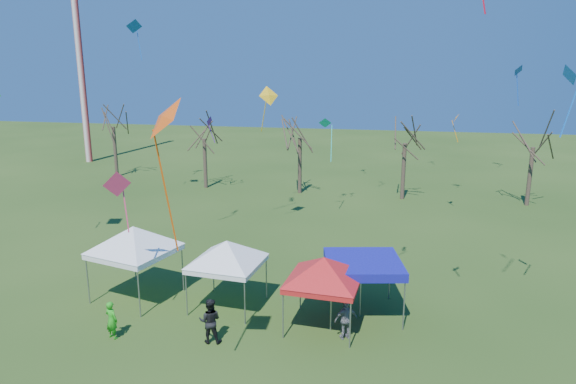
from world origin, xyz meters
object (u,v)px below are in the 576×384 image
at_px(tree_2, 300,118).
at_px(tent_white_mid, 227,245).
at_px(person_green, 112,320).
at_px(tree_1, 204,121).
at_px(person_grey, 346,319).
at_px(radio_mast, 79,45).
at_px(person_dark, 210,321).
at_px(tent_white_west, 133,231).
at_px(tent_blue, 363,264).
at_px(tree_4, 536,126).
at_px(tree_3, 406,123).
at_px(tree_0, 112,109).
at_px(tent_red, 324,262).

distance_m(tree_2, tent_white_mid, 21.53).
relative_size(tree_2, person_green, 5.34).
relative_size(tree_1, person_grey, 4.66).
bearing_deg(radio_mast, tent_white_mid, -49.54).
bearing_deg(person_grey, tree_2, -104.52).
xyz_separation_m(tree_2, person_dark, (0.96, -24.28, -5.40)).
relative_size(tent_white_west, tent_blue, 1.17).
bearing_deg(tent_white_mid, tree_4, 50.77).
distance_m(radio_mast, tree_3, 36.04).
distance_m(tree_1, tent_white_west, 22.12).
bearing_deg(tree_3, tree_2, 177.73).
xyz_separation_m(tent_white_mid, person_green, (-3.58, -3.52, -2.08)).
bearing_deg(tree_2, tree_1, 178.15).
relative_size(tree_4, person_green, 5.14).
bearing_deg(radio_mast, tree_0, -42.77).
height_order(tree_0, tree_1, tree_0).
bearing_deg(tree_0, tent_blue, -43.55).
relative_size(tree_4, tent_white_west, 1.83).
xyz_separation_m(tree_2, tent_white_mid, (0.68, -21.24, -3.44)).
bearing_deg(person_grey, tent_red, -65.44).
height_order(tree_1, tent_red, tree_1).
bearing_deg(tent_white_mid, tree_0, 128.32).
distance_m(radio_mast, tent_white_mid, 41.69).
xyz_separation_m(tent_red, person_grey, (0.98, -0.72, -2.01)).
bearing_deg(person_grey, tent_white_mid, -47.09).
bearing_deg(tent_blue, tent_white_west, -177.53).
xyz_separation_m(tree_0, tree_4, (36.20, -3.38, -0.43)).
relative_size(tree_1, tree_3, 0.95).
bearing_deg(person_green, tree_0, -41.62).
xyz_separation_m(tree_0, person_grey, (24.50, -25.97, -5.68)).
relative_size(tree_1, person_dark, 4.25).
xyz_separation_m(tree_0, tree_1, (10.08, -2.73, -0.70)).
distance_m(tree_0, tent_white_west, 28.54).
distance_m(tent_blue, person_grey, 2.69).
distance_m(tent_white_mid, person_dark, 3.63).
bearing_deg(person_grey, tree_0, -75.88).
relative_size(tent_white_mid, tent_blue, 1.08).
bearing_deg(tent_white_mid, tent_red, -12.96).
bearing_deg(radio_mast, person_grey, -45.83).
bearing_deg(person_dark, tree_1, -78.16).
bearing_deg(person_green, tent_white_west, -58.32).
bearing_deg(tent_red, tree_2, 102.77).
bearing_deg(tree_4, radio_mast, 167.01).
xyz_separation_m(tent_white_mid, tent_blue, (5.82, 0.50, -0.60)).
xyz_separation_m(tree_2, person_green, (-2.89, -24.76, -5.52)).
height_order(tent_white_mid, person_grey, tent_white_mid).
xyz_separation_m(radio_mast, tree_2, (25.63, -9.62, -6.21)).
xyz_separation_m(person_green, person_grey, (8.91, 1.80, 0.04)).
bearing_deg(tree_4, tent_red, -120.11).
xyz_separation_m(tent_white_west, person_dark, (4.65, -3.10, -2.28)).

